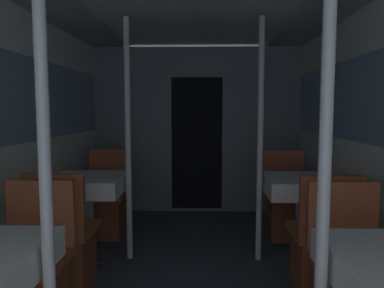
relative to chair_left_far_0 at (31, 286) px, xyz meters
The scene contains 14 objects.
wall_left 1.04m from the chair_left_far_0, 127.22° to the left, with size 0.05×6.34×2.08m.
wall_right 2.45m from the chair_left_far_0, 12.96° to the left, with size 0.05×6.34×2.08m.
bulkhead_far 2.93m from the chair_left_far_0, 70.91° to the left, with size 2.59×0.09×2.08m.
chair_left_far_0 is the anchor object (origin of this frame).
support_pole_left_0 1.02m from the chair_left_far_0, 58.13° to the right, with size 0.05×0.05×2.08m.
dining_table_left_1 1.17m from the chair_left_far_0, 90.00° to the left, with size 0.63×0.63×0.73m.
chair_left_near_1 0.54m from the chair_left_far_0, 90.00° to the left, with size 0.42×0.42×0.88m.
chair_left_far_1 1.70m from the chair_left_far_0, 90.00° to the left, with size 0.42×0.42×0.88m.
support_pole_left_1 1.40m from the chair_left_far_0, 72.07° to the left, with size 0.05×0.05×2.08m.
support_pole_right_0 1.77m from the chair_left_far_0, 21.23° to the right, with size 0.05×0.05×2.08m.
dining_table_right_1 2.19m from the chair_left_far_0, 31.02° to the left, with size 0.63×0.63×0.73m.
chair_right_near_1 1.93m from the chair_left_far_0, 16.09° to the left, with size 0.42×0.42×0.88m.
chair_right_far_1 2.51m from the chair_left_far_0, 42.43° to the left, with size 0.42×0.42×0.88m.
support_pole_right_1 2.01m from the chair_left_far_0, 36.74° to the left, with size 0.05×0.05×2.08m.
Camera 1 is at (0.08, -0.82, 1.32)m, focal length 35.00 mm.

